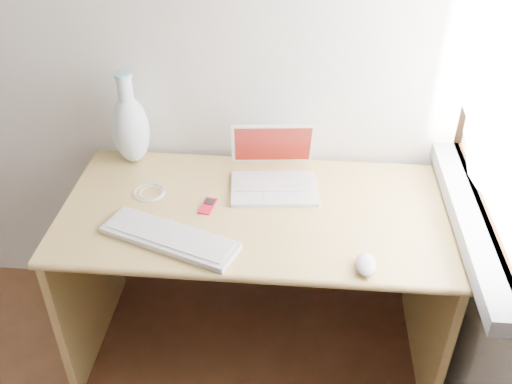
# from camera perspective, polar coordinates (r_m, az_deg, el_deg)

# --- Properties ---
(desk) EXTENTS (1.38, 0.69, 0.73)m
(desk) POSITION_cam_1_polar(r_m,az_deg,el_deg) (2.22, 0.13, -4.69)
(desk) COLOR tan
(desk) RESTS_ON floor
(laptop) EXTENTS (0.33, 0.29, 0.21)m
(laptop) POSITION_cam_1_polar(r_m,az_deg,el_deg) (2.13, 1.87, 1.90)
(laptop) COLOR white
(laptop) RESTS_ON desk
(external_keyboard) EXTENTS (0.49, 0.30, 0.02)m
(external_keyboard) POSITION_cam_1_polar(r_m,az_deg,el_deg) (1.91, -8.62, -4.51)
(external_keyboard) COLOR white
(external_keyboard) RESTS_ON desk
(mouse) EXTENTS (0.07, 0.11, 0.04)m
(mouse) POSITION_cam_1_polar(r_m,az_deg,el_deg) (1.81, 10.97, -7.13)
(mouse) COLOR white
(mouse) RESTS_ON desk
(ipod) EXTENTS (0.06, 0.10, 0.01)m
(ipod) POSITION_cam_1_polar(r_m,az_deg,el_deg) (2.04, -4.84, -1.39)
(ipod) COLOR red
(ipod) RESTS_ON desk
(cable_coil) EXTENTS (0.14, 0.14, 0.01)m
(cable_coil) POSITION_cam_1_polar(r_m,az_deg,el_deg) (2.14, -10.59, -0.05)
(cable_coil) COLOR white
(cable_coil) RESTS_ON desk
(remote) EXTENTS (0.03, 0.08, 0.01)m
(remote) POSITION_cam_1_polar(r_m,az_deg,el_deg) (1.96, -8.88, -3.53)
(remote) COLOR white
(remote) RESTS_ON desk
(vase) EXTENTS (0.15, 0.15, 0.37)m
(vase) POSITION_cam_1_polar(r_m,az_deg,el_deg) (2.28, -12.46, 6.37)
(vase) COLOR white
(vase) RESTS_ON desk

